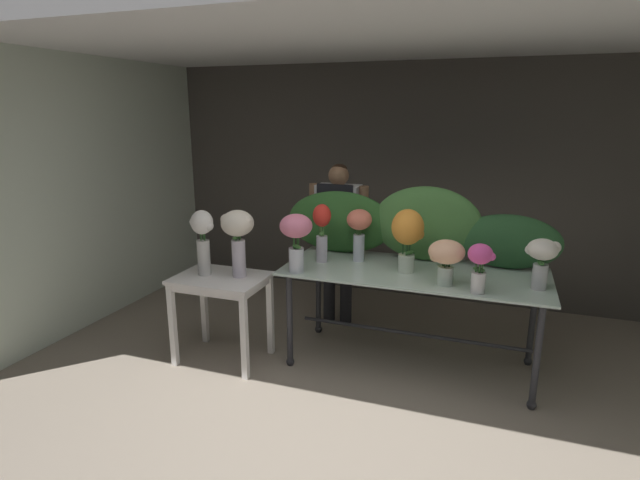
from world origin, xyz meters
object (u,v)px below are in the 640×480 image
(vase_peach_anemones, at_px, (446,256))
(vase_rosy_carnations, at_px, (296,234))
(vase_scarlet_hydrangea, at_px, (322,229))
(vase_coral_peonies, at_px, (359,228))
(florist, at_px, (338,227))
(vase_fuchsia_stock, at_px, (480,264))
(vase_cream_lisianthus_tall, at_px, (238,233))
(vase_sunset_dahlias, at_px, (408,233))
(vase_white_roses_tall, at_px, (203,237))
(vase_ivory_ranunculus, at_px, (542,257))
(display_table_glass, at_px, (413,285))
(side_table_white, at_px, (221,288))

(vase_peach_anemones, relative_size, vase_rosy_carnations, 0.72)
(vase_scarlet_hydrangea, xyz_separation_m, vase_coral_peonies, (0.30, 0.13, 0.00))
(florist, xyz_separation_m, vase_scarlet_hydrangea, (0.07, -0.69, 0.14))
(vase_fuchsia_stock, distance_m, vase_cream_lisianthus_tall, 1.92)
(vase_scarlet_hydrangea, bearing_deg, vase_sunset_dahlias, -2.80)
(vase_scarlet_hydrangea, bearing_deg, vase_cream_lisianthus_tall, -148.09)
(vase_scarlet_hydrangea, distance_m, vase_white_roses_tall, 1.00)
(vase_ivory_ranunculus, height_order, vase_fuchsia_stock, vase_ivory_ranunculus)
(vase_peach_anemones, relative_size, vase_cream_lisianthus_tall, 0.61)
(vase_scarlet_hydrangea, distance_m, vase_rosy_carnations, 0.35)
(florist, bearing_deg, vase_sunset_dahlias, -41.47)
(display_table_glass, height_order, vase_rosy_carnations, vase_rosy_carnations)
(vase_fuchsia_stock, xyz_separation_m, vase_white_roses_tall, (-2.22, -0.08, 0.03))
(florist, relative_size, vase_coral_peonies, 3.55)
(vase_fuchsia_stock, height_order, vase_coral_peonies, vase_coral_peonies)
(side_table_white, bearing_deg, vase_sunset_dahlias, 14.76)
(side_table_white, distance_m, vase_sunset_dahlias, 1.63)
(vase_sunset_dahlias, height_order, vase_scarlet_hydrangea, vase_sunset_dahlias)
(vase_scarlet_hydrangea, distance_m, vase_coral_peonies, 0.32)
(vase_peach_anemones, xyz_separation_m, vase_white_roses_tall, (-1.97, -0.18, 0.02))
(florist, height_order, vase_rosy_carnations, florist)
(vase_coral_peonies, bearing_deg, side_table_white, -151.82)
(vase_rosy_carnations, bearing_deg, vase_peach_anemones, 4.27)
(vase_ivory_ranunculus, height_order, vase_scarlet_hydrangea, vase_scarlet_hydrangea)
(florist, height_order, vase_white_roses_tall, florist)
(display_table_glass, bearing_deg, vase_sunset_dahlias, -136.95)
(vase_peach_anemones, distance_m, vase_fuchsia_stock, 0.26)
(vase_scarlet_hydrangea, relative_size, vase_cream_lisianthus_tall, 0.89)
(vase_fuchsia_stock, bearing_deg, display_table_glass, 145.08)
(display_table_glass, xyz_separation_m, side_table_white, (-1.55, -0.44, -0.07))
(vase_sunset_dahlias, distance_m, vase_white_roses_tall, 1.69)
(display_table_glass, distance_m, vase_sunset_dahlias, 0.45)
(side_table_white, height_order, vase_peach_anemones, vase_peach_anemones)
(vase_ivory_ranunculus, relative_size, vase_cream_lisianthus_tall, 0.67)
(vase_sunset_dahlias, bearing_deg, vase_white_roses_tall, -166.52)
(vase_scarlet_hydrangea, distance_m, vase_fuchsia_stock, 1.36)
(florist, xyz_separation_m, vase_coral_peonies, (0.37, -0.55, 0.14))
(vase_rosy_carnations, xyz_separation_m, vase_white_roses_tall, (-0.80, -0.09, -0.07))
(vase_white_roses_tall, bearing_deg, vase_coral_peonies, 25.13)
(vase_fuchsia_stock, bearing_deg, vase_sunset_dahlias, 151.33)
(side_table_white, height_order, vase_white_roses_tall, vase_white_roses_tall)
(display_table_glass, xyz_separation_m, vase_ivory_ranunculus, (0.94, -0.12, 0.36))
(vase_peach_anemones, xyz_separation_m, vase_cream_lisianthus_tall, (-1.67, -0.12, 0.07))
(display_table_glass, distance_m, vase_peach_anemones, 0.51)
(vase_fuchsia_stock, bearing_deg, vase_peach_anemones, 158.15)
(vase_coral_peonies, bearing_deg, vase_white_roses_tall, -154.87)
(vase_coral_peonies, xyz_separation_m, vase_white_roses_tall, (-1.20, -0.56, -0.05))
(vase_ivory_ranunculus, bearing_deg, florist, 156.29)
(side_table_white, height_order, vase_scarlet_hydrangea, vase_scarlet_hydrangea)
(vase_peach_anemones, xyz_separation_m, vase_coral_peonies, (-0.77, 0.38, 0.07))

